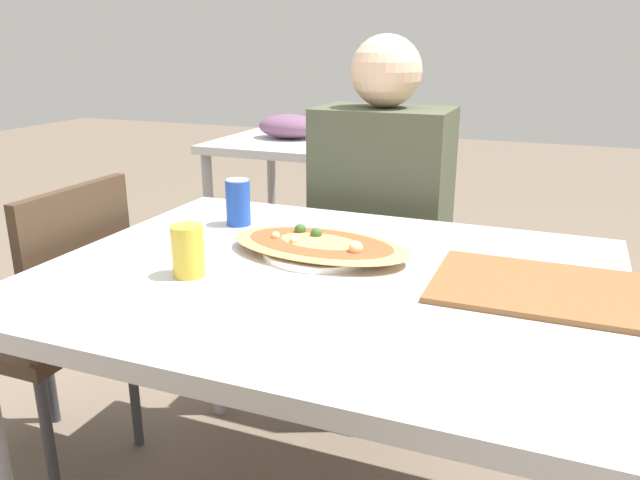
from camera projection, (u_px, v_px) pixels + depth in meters
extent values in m
cube|color=silver|center=(327.00, 280.00, 1.36)|extent=(1.23, 0.97, 0.04)
cylinder|color=#99999E|center=(215.00, 318.00, 2.05)|extent=(0.05, 0.05, 0.70)
cylinder|color=#99999E|center=(582.00, 385.00, 1.65)|extent=(0.05, 0.05, 0.70)
cube|color=#3F2D1E|center=(382.00, 278.00, 2.13)|extent=(0.40, 0.40, 0.04)
cube|color=#3F2D1E|center=(399.00, 202.00, 2.22)|extent=(0.38, 0.03, 0.40)
cylinder|color=#38383D|center=(416.00, 371.00, 1.99)|extent=(0.03, 0.03, 0.43)
cylinder|color=#38383D|center=(317.00, 352.00, 2.11)|extent=(0.03, 0.03, 0.43)
cylinder|color=#38383D|center=(438.00, 328.00, 2.29)|extent=(0.03, 0.03, 0.43)
cylinder|color=#38383D|center=(350.00, 313.00, 2.41)|extent=(0.03, 0.03, 0.43)
cube|color=#3F2D1E|center=(38.00, 329.00, 1.75)|extent=(0.40, 0.40, 0.04)
cube|color=#3F2D1E|center=(80.00, 263.00, 1.62)|extent=(0.03, 0.38, 0.40)
cylinder|color=#38383D|center=(48.00, 364.00, 2.03)|extent=(0.03, 0.03, 0.43)
cylinder|color=#38383D|center=(50.00, 448.00, 1.61)|extent=(0.03, 0.03, 0.43)
cylinder|color=#38383D|center=(133.00, 384.00, 1.91)|extent=(0.03, 0.03, 0.43)
cylinder|color=#2D2D38|center=(396.00, 357.00, 2.04)|extent=(0.10, 0.10, 0.47)
cylinder|color=#2D2D38|center=(342.00, 347.00, 2.10)|extent=(0.10, 0.10, 0.47)
cube|color=#474C38|center=(382.00, 195.00, 2.01)|extent=(0.42, 0.27, 0.55)
sphere|color=beige|center=(386.00, 71.00, 1.89)|extent=(0.22, 0.22, 0.22)
cylinder|color=white|center=(320.00, 252.00, 1.46)|extent=(0.27, 0.27, 0.01)
ellipsoid|color=tan|center=(320.00, 245.00, 1.45)|extent=(0.46, 0.28, 0.02)
ellipsoid|color=#C14C28|center=(320.00, 242.00, 1.45)|extent=(0.38, 0.23, 0.01)
sphere|color=beige|center=(276.00, 236.00, 1.48)|extent=(0.02, 0.02, 0.02)
sphere|color=beige|center=(294.00, 241.00, 1.44)|extent=(0.02, 0.02, 0.02)
sphere|color=beige|center=(356.00, 248.00, 1.38)|extent=(0.03, 0.03, 0.03)
sphere|color=#335928|center=(316.00, 233.00, 1.49)|extent=(0.03, 0.03, 0.03)
sphere|color=#335928|center=(300.00, 229.00, 1.52)|extent=(0.03, 0.03, 0.03)
cylinder|color=#1E47B2|center=(238.00, 203.00, 1.68)|extent=(0.07, 0.07, 0.12)
cylinder|color=silver|center=(237.00, 180.00, 1.66)|extent=(0.06, 0.06, 0.00)
cylinder|color=gold|center=(188.00, 251.00, 1.31)|extent=(0.07, 0.07, 0.11)
cube|color=brown|center=(550.00, 289.00, 1.24)|extent=(0.46, 0.30, 0.01)
cube|color=silver|center=(329.00, 145.00, 3.11)|extent=(1.10, 0.80, 0.04)
ellipsoid|color=#724C6B|center=(289.00, 126.00, 3.17)|extent=(0.32, 0.24, 0.12)
cylinder|color=#99999E|center=(210.00, 224.00, 3.09)|extent=(0.05, 0.05, 0.70)
cylinder|color=#99999E|center=(406.00, 247.00, 2.74)|extent=(0.05, 0.05, 0.70)
cylinder|color=#99999E|center=(272.00, 193.00, 3.71)|extent=(0.05, 0.05, 0.70)
cylinder|color=#99999E|center=(439.00, 209.00, 3.36)|extent=(0.05, 0.05, 0.70)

